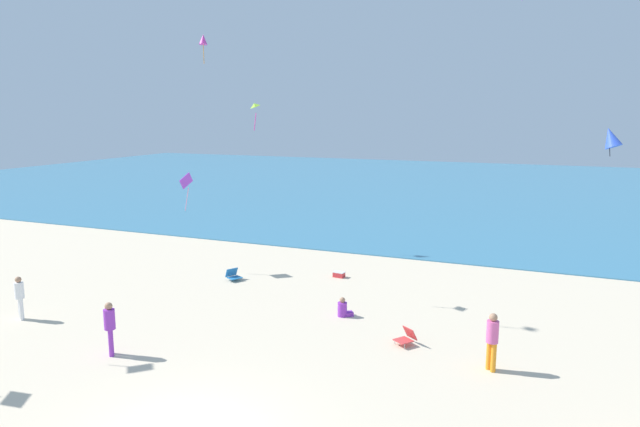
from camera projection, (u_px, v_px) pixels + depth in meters
name	position (u px, v px, depth m)	size (l,w,h in m)	color
ground_plane	(337.00, 306.00, 22.06)	(120.00, 120.00, 0.00)	beige
ocean_water	(471.00, 188.00, 56.71)	(120.00, 60.00, 0.05)	teal
beach_chair_near_camera	(233.00, 275.00, 25.39)	(0.80, 0.78, 0.53)	#2370B2
beach_chair_mid_beach	(406.00, 337.00, 18.28)	(0.77, 0.81, 0.57)	#D13D3D
cooler_box	(339.00, 274.00, 25.88)	(0.55, 0.38, 0.26)	red
person_0	(492.00, 338.00, 16.33)	(0.49, 0.49, 1.74)	orange
person_1	(110.00, 325.00, 17.39)	(0.48, 0.48, 1.70)	purple
person_2	(343.00, 309.00, 20.87)	(0.65, 0.58, 0.73)	purple
person_3	(20.00, 295.00, 20.43)	(0.43, 0.43, 1.61)	white
kite_purple	(186.00, 182.00, 26.39)	(0.38, 0.86, 1.82)	purple
kite_blue	(611.00, 137.00, 23.84)	(1.16, 1.05, 1.32)	blue
kite_magenta	(203.00, 39.00, 30.24)	(0.59, 0.63, 1.55)	#DB3DA8
kite_lime	(254.00, 106.00, 22.25)	(0.48, 0.53, 1.11)	#99DB33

